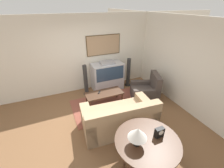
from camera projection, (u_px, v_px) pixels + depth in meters
ground_plane at (102, 123)px, 4.21m from camera, size 12.00×12.00×0.00m
wall_back at (81, 55)px, 5.29m from camera, size 12.00×0.10×2.70m
wall_right at (184, 65)px, 4.47m from camera, size 0.06×12.00×2.70m
area_rug at (110, 105)px, 4.96m from camera, size 2.38×1.46×0.01m
tv at (107, 76)px, 5.66m from camera, size 1.15×0.59×1.12m
couch at (119, 118)px, 3.92m from camera, size 1.95×1.14×0.88m
armchair at (146, 91)px, 5.17m from camera, size 1.11×1.07×0.92m
coffee_table at (104, 94)px, 4.80m from camera, size 1.19×0.52×0.44m
console_table at (147, 143)px, 2.82m from camera, size 1.23×1.23×0.72m
table_lamp at (138, 133)px, 2.57m from camera, size 0.34×0.34×0.39m
mantel_clock at (159, 132)px, 2.83m from camera, size 0.18×0.10×0.20m
remote at (99, 92)px, 4.80m from camera, size 0.13×0.16×0.02m
speaker_tower_left at (86, 81)px, 5.30m from camera, size 0.24×0.24×1.13m
speaker_tower_right at (128, 73)px, 5.90m from camera, size 0.24×0.24×1.13m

